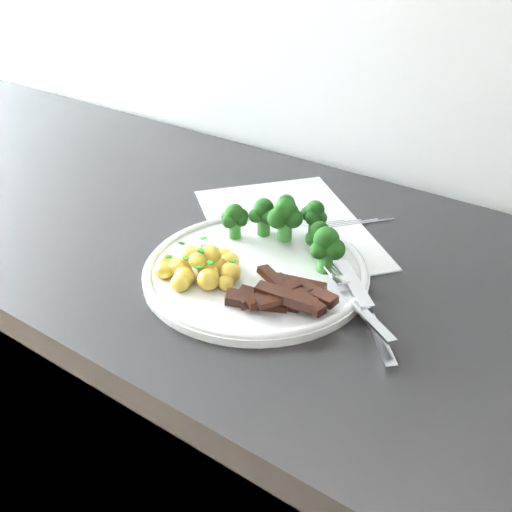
{
  "coord_description": "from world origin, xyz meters",
  "views": [
    {
      "loc": [
        0.28,
        1.07,
        1.35
      ],
      "look_at": [
        -0.11,
        1.61,
        0.94
      ],
      "focal_mm": 43.02,
      "sensor_mm": 36.0,
      "label": 1
    }
  ],
  "objects_px": {
    "potatoes": "(202,266)",
    "fork": "(357,302)",
    "knife": "(370,321)",
    "recipe_paper": "(287,227)",
    "broccoli": "(291,223)",
    "beef_strips": "(284,295)",
    "plate": "(256,270)",
    "counter": "(280,482)"
  },
  "relations": [
    {
      "from": "recipe_paper",
      "to": "potatoes",
      "type": "distance_m",
      "value": 0.19
    },
    {
      "from": "counter",
      "to": "potatoes",
      "type": "height_order",
      "value": "potatoes"
    },
    {
      "from": "broccoli",
      "to": "potatoes",
      "type": "bearing_deg",
      "value": -113.43
    },
    {
      "from": "recipe_paper",
      "to": "potatoes",
      "type": "bearing_deg",
      "value": -92.68
    },
    {
      "from": "fork",
      "to": "counter",
      "type": "bearing_deg",
      "value": 156.73
    },
    {
      "from": "recipe_paper",
      "to": "plate",
      "type": "xyz_separation_m",
      "value": [
        0.04,
        -0.13,
        0.01
      ]
    },
    {
      "from": "fork",
      "to": "plate",
      "type": "bearing_deg",
      "value": 179.57
    },
    {
      "from": "counter",
      "to": "recipe_paper",
      "type": "height_order",
      "value": "recipe_paper"
    },
    {
      "from": "counter",
      "to": "broccoli",
      "type": "distance_m",
      "value": 0.5
    },
    {
      "from": "counter",
      "to": "knife",
      "type": "relative_size",
      "value": 15.42
    },
    {
      "from": "broccoli",
      "to": "beef_strips",
      "type": "xyz_separation_m",
      "value": [
        0.06,
        -0.11,
        -0.03
      ]
    },
    {
      "from": "beef_strips",
      "to": "knife",
      "type": "bearing_deg",
      "value": 16.07
    },
    {
      "from": "beef_strips",
      "to": "recipe_paper",
      "type": "bearing_deg",
      "value": 121.89
    },
    {
      "from": "plate",
      "to": "knife",
      "type": "xyz_separation_m",
      "value": [
        0.17,
        -0.01,
        0.0
      ]
    },
    {
      "from": "beef_strips",
      "to": "counter",
      "type": "bearing_deg",
      "value": 121.18
    },
    {
      "from": "counter",
      "to": "fork",
      "type": "xyz_separation_m",
      "value": [
        0.13,
        -0.06,
        0.48
      ]
    },
    {
      "from": "knife",
      "to": "beef_strips",
      "type": "bearing_deg",
      "value": -163.93
    },
    {
      "from": "potatoes",
      "to": "plate",
      "type": "bearing_deg",
      "value": 47.93
    },
    {
      "from": "potatoes",
      "to": "fork",
      "type": "xyz_separation_m",
      "value": [
        0.19,
        0.05,
        -0.01
      ]
    },
    {
      "from": "recipe_paper",
      "to": "broccoli",
      "type": "relative_size",
      "value": 1.97
    },
    {
      "from": "recipe_paper",
      "to": "broccoli",
      "type": "distance_m",
      "value": 0.09
    },
    {
      "from": "potatoes",
      "to": "beef_strips",
      "type": "xyz_separation_m",
      "value": [
        0.12,
        0.01,
        -0.0
      ]
    },
    {
      "from": "fork",
      "to": "knife",
      "type": "xyz_separation_m",
      "value": [
        0.02,
        -0.01,
        -0.01
      ]
    },
    {
      "from": "counter",
      "to": "broccoli",
      "type": "height_order",
      "value": "broccoli"
    },
    {
      "from": "beef_strips",
      "to": "knife",
      "type": "xyz_separation_m",
      "value": [
        0.1,
        0.03,
        -0.01
      ]
    },
    {
      "from": "potatoes",
      "to": "knife",
      "type": "xyz_separation_m",
      "value": [
        0.22,
        0.04,
        -0.02
      ]
    },
    {
      "from": "potatoes",
      "to": "knife",
      "type": "distance_m",
      "value": 0.22
    },
    {
      "from": "counter",
      "to": "fork",
      "type": "height_order",
      "value": "fork"
    },
    {
      "from": "potatoes",
      "to": "recipe_paper",
      "type": "bearing_deg",
      "value": 87.32
    },
    {
      "from": "broccoli",
      "to": "fork",
      "type": "relative_size",
      "value": 1.28
    },
    {
      "from": "plate",
      "to": "potatoes",
      "type": "xyz_separation_m",
      "value": [
        -0.05,
        -0.05,
        0.02
      ]
    },
    {
      "from": "recipe_paper",
      "to": "beef_strips",
      "type": "height_order",
      "value": "beef_strips"
    },
    {
      "from": "broccoli",
      "to": "potatoes",
      "type": "height_order",
      "value": "broccoli"
    },
    {
      "from": "plate",
      "to": "potatoes",
      "type": "relative_size",
      "value": 2.63
    },
    {
      "from": "broccoli",
      "to": "potatoes",
      "type": "distance_m",
      "value": 0.14
    },
    {
      "from": "potatoes",
      "to": "knife",
      "type": "relative_size",
      "value": 0.71
    },
    {
      "from": "broccoli",
      "to": "potatoes",
      "type": "relative_size",
      "value": 1.73
    },
    {
      "from": "broccoli",
      "to": "fork",
      "type": "distance_m",
      "value": 0.16
    },
    {
      "from": "potatoes",
      "to": "broccoli",
      "type": "bearing_deg",
      "value": 66.57
    },
    {
      "from": "counter",
      "to": "recipe_paper",
      "type": "distance_m",
      "value": 0.47
    },
    {
      "from": "plate",
      "to": "beef_strips",
      "type": "xyz_separation_m",
      "value": [
        0.07,
        -0.04,
        0.01
      ]
    },
    {
      "from": "counter",
      "to": "broccoli",
      "type": "xyz_separation_m",
      "value": [
        -0.0,
        0.01,
        0.5
      ]
    }
  ]
}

